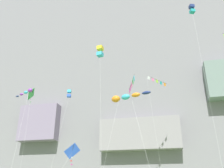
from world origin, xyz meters
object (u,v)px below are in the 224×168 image
at_px(kite_box_mid_center, 100,52).
at_px(kite_diamond_upper_left, 70,154).
at_px(kite_box_low_right, 192,10).
at_px(kite_box_high_right, 69,94).
at_px(kite_diamond_upper_right, 31,95).
at_px(kite_windsock_front_field, 125,97).
at_px(kite_windsock_far_left, 26,93).
at_px(kite_banner_near_cliff, 157,85).
at_px(kite_banner_far_right, 133,89).

bearing_deg(kite_box_mid_center, kite_diamond_upper_left, -85.11).
distance_m(kite_box_low_right, kite_box_high_right, 25.35).
xyz_separation_m(kite_diamond_upper_right, kite_box_high_right, (4.40, 5.50, 2.00)).
bearing_deg(kite_box_high_right, kite_windsock_front_field, -34.26).
height_order(kite_windsock_far_left, kite_box_high_right, kite_box_high_right).
xyz_separation_m(kite_box_mid_center, kite_box_low_right, (14.60, -3.78, 2.81)).
bearing_deg(kite_box_high_right, kite_windsock_far_left, -97.52).
distance_m(kite_diamond_upper_right, kite_diamond_upper_left, 22.27).
bearing_deg(kite_box_low_right, kite_box_mid_center, 165.49).
bearing_deg(kite_box_mid_center, kite_box_low_right, -14.51).
bearing_deg(kite_banner_near_cliff, kite_banner_far_right, -99.99).
distance_m(kite_box_high_right, kite_windsock_front_field, 14.88).
bearing_deg(kite_diamond_upper_right, kite_box_high_right, 51.34).
xyz_separation_m(kite_box_mid_center, kite_banner_far_right, (6.06, -7.37, -10.14)).
xyz_separation_m(kite_box_low_right, kite_diamond_upper_left, (-13.49, -9.21, -21.00)).
height_order(kite_box_mid_center, kite_box_high_right, kite_box_mid_center).
bearing_deg(kite_windsock_far_left, kite_banner_near_cliff, 35.07).
height_order(kite_banner_far_right, kite_box_high_right, kite_box_high_right).
bearing_deg(kite_box_high_right, kite_banner_far_right, -45.11).
bearing_deg(kite_box_mid_center, kite_diamond_upper_right, 176.35).
relative_size(kite_box_mid_center, kite_banner_near_cliff, 1.17).
height_order(kite_diamond_upper_left, kite_windsock_front_field, kite_windsock_front_field).
bearing_deg(kite_windsock_far_left, kite_box_low_right, 3.54).
relative_size(kite_box_mid_center, kite_diamond_upper_left, 3.51).
bearing_deg(kite_box_mid_center, kite_box_high_right, 140.21).
xyz_separation_m(kite_banner_far_right, kite_windsock_front_field, (-1.85, 5.64, 1.16)).
height_order(kite_diamond_upper_right, kite_diamond_upper_left, kite_diamond_upper_right).
distance_m(kite_diamond_upper_left, kite_windsock_front_field, 14.87).
height_order(kite_box_low_right, kite_diamond_upper_right, kite_box_low_right).
distance_m(kite_banner_near_cliff, kite_windsock_front_field, 11.20).
height_order(kite_diamond_upper_right, kite_windsock_front_field, kite_diamond_upper_right).
relative_size(kite_box_low_right, kite_banner_far_right, 1.86).
relative_size(kite_diamond_upper_right, kite_diamond_upper_left, 2.69).
height_order(kite_banner_near_cliff, kite_diamond_upper_right, kite_banner_near_cliff).
height_order(kite_box_low_right, kite_banner_near_cliff, kite_box_low_right).
distance_m(kite_box_low_right, kite_windsock_front_field, 15.85).
height_order(kite_banner_near_cliff, kite_box_high_right, kite_banner_near_cliff).
bearing_deg(kite_box_low_right, kite_windsock_far_left, -176.46).
xyz_separation_m(kite_diamond_upper_left, kite_box_high_right, (-8.62, 19.25, 13.73)).
relative_size(kite_box_mid_center, kite_box_low_right, 0.90).
relative_size(kite_banner_far_right, kite_diamond_upper_right, 0.78).
bearing_deg(kite_windsock_front_field, kite_box_high_right, 145.74).
height_order(kite_banner_far_right, kite_diamond_upper_right, kite_diamond_upper_right).
relative_size(kite_banner_near_cliff, kite_box_high_right, 1.05).
xyz_separation_m(kite_box_low_right, kite_windsock_far_left, (-23.63, -1.46, -11.34)).
height_order(kite_banner_far_right, kite_windsock_far_left, kite_windsock_far_left).
xyz_separation_m(kite_box_low_right, kite_windsock_front_field, (-10.39, 2.05, -11.80)).
bearing_deg(kite_box_high_right, kite_diamond_upper_right, -128.66).
relative_size(kite_box_low_right, kite_banner_near_cliff, 1.29).
xyz_separation_m(kite_banner_far_right, kite_windsock_far_left, (-15.09, 2.13, 1.61)).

